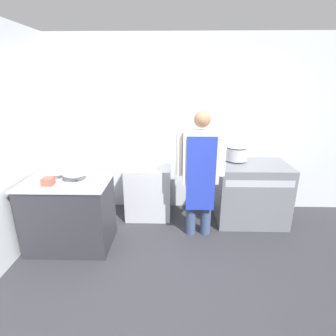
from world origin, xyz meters
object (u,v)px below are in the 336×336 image
at_px(person_cook, 200,168).
at_px(mixing_bowl, 76,177).
at_px(stove, 251,192).
at_px(fridge_unit, 149,191).
at_px(stock_pot, 237,152).
at_px(plastic_tub, 48,181).

height_order(person_cook, mixing_bowl, person_cook).
distance_m(stove, fridge_unit, 1.55).
relative_size(fridge_unit, stock_pot, 2.57).
xyz_separation_m(stove, stock_pot, (-0.23, 0.13, 0.58)).
bearing_deg(plastic_tub, person_cook, 12.69).
distance_m(stove, mixing_bowl, 2.49).
xyz_separation_m(stove, plastic_tub, (-2.62, -0.83, 0.48)).
relative_size(fridge_unit, mixing_bowl, 2.72).
bearing_deg(plastic_tub, mixing_bowl, 31.29).
relative_size(fridge_unit, person_cook, 0.48).
xyz_separation_m(mixing_bowl, stock_pot, (2.13, 0.80, 0.11)).
relative_size(stove, fridge_unit, 1.23).
distance_m(fridge_unit, stock_pot, 1.46).
relative_size(stove, person_cook, 0.59).
bearing_deg(person_cook, mixing_bowl, -171.02).
distance_m(stove, person_cook, 1.05).
bearing_deg(mixing_bowl, stock_pot, 20.57).
distance_m(fridge_unit, person_cook, 1.06).
bearing_deg(stock_pot, stove, -30.36).
height_order(person_cook, stock_pot, person_cook).
bearing_deg(mixing_bowl, fridge_unit, 43.88).
relative_size(fridge_unit, plastic_tub, 6.60).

